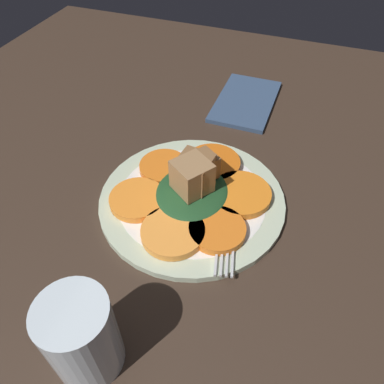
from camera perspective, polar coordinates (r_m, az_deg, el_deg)
The scene contains 12 objects.
table_slab at distance 55.11cm, azimuth 0.00°, elevation -2.24°, with size 120.00×120.00×2.00cm, color #38281E.
plate at distance 53.99cm, azimuth 0.00°, elevation -1.17°, with size 26.58×26.58×1.05cm.
carrot_slice_0 at distance 49.06cm, azimuth 3.86°, elevation -5.75°, with size 7.51×7.51×1.11cm, color orange.
carrot_slice_1 at distance 53.62cm, azimuth 7.41°, elevation -0.32°, with size 8.69×8.69×1.11cm, color orange.
carrot_slice_2 at distance 57.97cm, azimuth 3.16°, elevation 4.35°, with size 8.52×8.52×1.11cm, color orange.
carrot_slice_3 at distance 57.45cm, azimuth -4.30°, elevation 3.82°, with size 7.45×7.45×1.11cm, color orange.
carrot_slice_4 at distance 53.03cm, azimuth -8.31°, elevation -1.12°, with size 7.88×7.88×1.11cm, color orange.
carrot_slice_5 at distance 48.88cm, azimuth -3.32°, elevation -5.98°, with size 8.40×8.40×1.11cm, color #F99539.
center_pile at distance 52.15cm, azimuth 0.25°, elevation 1.56°, with size 11.48×10.33×6.36cm.
fork at distance 50.77cm, azimuth 5.35°, elevation -4.13°, with size 18.67×6.01×0.40cm.
water_glass at distance 39.30cm, azimuth -16.46°, elevation -20.41°, with size 6.91×6.91×10.34cm.
napkin at distance 75.00cm, azimuth 8.18°, elevation 13.53°, with size 17.59×10.55×0.80cm.
Camera 1 is at (-34.51, -12.58, 42.09)cm, focal length 35.00 mm.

